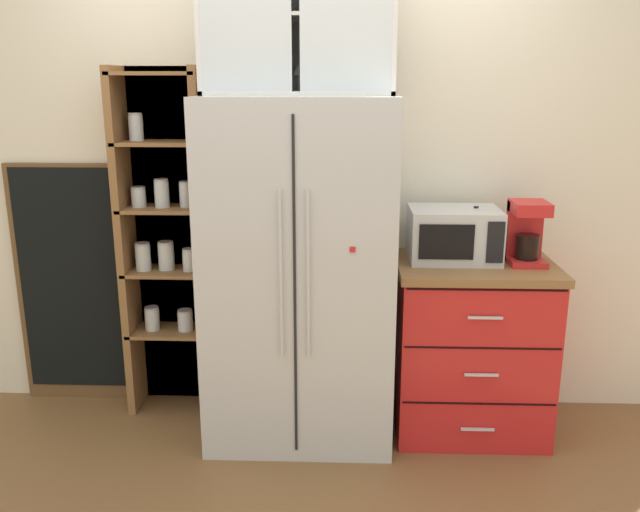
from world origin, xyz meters
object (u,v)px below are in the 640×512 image
(refrigerator, at_px, (300,272))
(coffee_maker, at_px, (526,232))
(mug_red, at_px, (475,251))
(microwave, at_px, (454,234))
(chalkboard_menu, at_px, (71,284))
(bottle_clear, at_px, (474,236))

(refrigerator, xyz_separation_m, coffee_maker, (1.11, 0.06, 0.20))
(refrigerator, bearing_deg, mug_red, 6.55)
(refrigerator, distance_m, microwave, 0.79)
(microwave, xyz_separation_m, mug_red, (0.11, 0.00, -0.08))
(microwave, bearing_deg, coffee_maker, -6.96)
(chalkboard_menu, bearing_deg, microwave, -5.76)
(mug_red, bearing_deg, microwave, -178.47)
(refrigerator, relative_size, coffee_maker, 5.48)
(coffee_maker, height_order, chalkboard_menu, chalkboard_menu)
(bottle_clear, bearing_deg, chalkboard_menu, 175.13)
(coffee_maker, height_order, bottle_clear, coffee_maker)
(coffee_maker, relative_size, mug_red, 2.61)
(refrigerator, xyz_separation_m, bottle_clear, (0.87, 0.12, 0.16))
(mug_red, height_order, chalkboard_menu, chalkboard_menu)
(microwave, xyz_separation_m, coffee_maker, (0.34, -0.04, 0.03))
(microwave, bearing_deg, chalkboard_menu, 174.24)
(coffee_maker, bearing_deg, bottle_clear, 164.65)
(refrigerator, height_order, chalkboard_menu, refrigerator)
(chalkboard_menu, bearing_deg, coffee_maker, -5.93)
(coffee_maker, xyz_separation_m, chalkboard_menu, (-2.40, 0.25, -0.37))
(refrigerator, relative_size, microwave, 3.86)
(refrigerator, xyz_separation_m, mug_red, (0.87, 0.10, 0.09))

